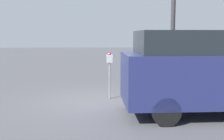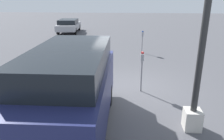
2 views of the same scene
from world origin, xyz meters
TOP-DOWN VIEW (x-y plane):
  - ground_plane at (0.00, 0.00)m, footprint 80.00×80.00m
  - parking_meter_near at (0.16, 0.39)m, footprint 0.20×0.11m
  - parking_meter_far at (-5.67, 0.70)m, footprint 0.20×0.11m
  - lamp_post at (2.52, 1.64)m, footprint 0.44×0.44m
  - parked_van at (2.75, -1.55)m, footprint 4.67×2.02m
  - car_distant at (-13.41, -6.05)m, footprint 4.17×2.12m

SIDE VIEW (x-z plane):
  - ground_plane at x=0.00m, z-range 0.00..0.00m
  - car_distant at x=-13.41m, z-range 0.06..1.32m
  - parking_meter_far at x=-5.67m, z-range 0.33..1.72m
  - parking_meter_near at x=0.16m, z-range 0.36..1.89m
  - parked_van at x=2.75m, z-range 0.09..2.27m
  - lamp_post at x=2.52m, z-range -0.99..4.80m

